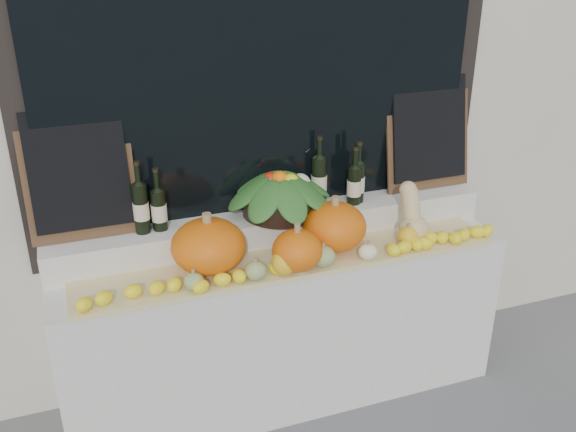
{
  "coord_description": "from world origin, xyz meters",
  "views": [
    {
      "loc": [
        -0.94,
        -1.18,
        2.43
      ],
      "look_at": [
        0.0,
        1.45,
        1.12
      ],
      "focal_mm": 40.0,
      "sensor_mm": 36.0,
      "label": 1
    }
  ],
  "objects_px": {
    "produce_bowl": "(280,192)",
    "pumpkin_right": "(335,227)",
    "pumpkin_left": "(208,246)",
    "wine_bottle_tall": "(319,180)",
    "butternut_squash": "(412,217)"
  },
  "relations": [
    {
      "from": "produce_bowl",
      "to": "pumpkin_right",
      "type": "bearing_deg",
      "value": -45.76
    },
    {
      "from": "pumpkin_left",
      "to": "wine_bottle_tall",
      "type": "distance_m",
      "value": 0.73
    },
    {
      "from": "butternut_squash",
      "to": "produce_bowl",
      "type": "distance_m",
      "value": 0.69
    },
    {
      "from": "pumpkin_left",
      "to": "pumpkin_right",
      "type": "xyz_separation_m",
      "value": [
        0.64,
        0.0,
        -0.0
      ]
    },
    {
      "from": "pumpkin_right",
      "to": "butternut_squash",
      "type": "relative_size",
      "value": 1.08
    },
    {
      "from": "pumpkin_right",
      "to": "produce_bowl",
      "type": "relative_size",
      "value": 0.54
    },
    {
      "from": "butternut_squash",
      "to": "produce_bowl",
      "type": "relative_size",
      "value": 0.5
    },
    {
      "from": "pumpkin_right",
      "to": "pumpkin_left",
      "type": "bearing_deg",
      "value": -179.93
    },
    {
      "from": "pumpkin_left",
      "to": "pumpkin_right",
      "type": "distance_m",
      "value": 0.64
    },
    {
      "from": "butternut_squash",
      "to": "produce_bowl",
      "type": "xyz_separation_m",
      "value": [
        -0.63,
        0.25,
        0.13
      ]
    },
    {
      "from": "pumpkin_left",
      "to": "wine_bottle_tall",
      "type": "height_order",
      "value": "wine_bottle_tall"
    },
    {
      "from": "produce_bowl",
      "to": "wine_bottle_tall",
      "type": "relative_size",
      "value": 1.58
    },
    {
      "from": "butternut_squash",
      "to": "wine_bottle_tall",
      "type": "bearing_deg",
      "value": 143.46
    },
    {
      "from": "butternut_squash",
      "to": "wine_bottle_tall",
      "type": "relative_size",
      "value": 0.79
    },
    {
      "from": "pumpkin_left",
      "to": "wine_bottle_tall",
      "type": "relative_size",
      "value": 0.95
    }
  ]
}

